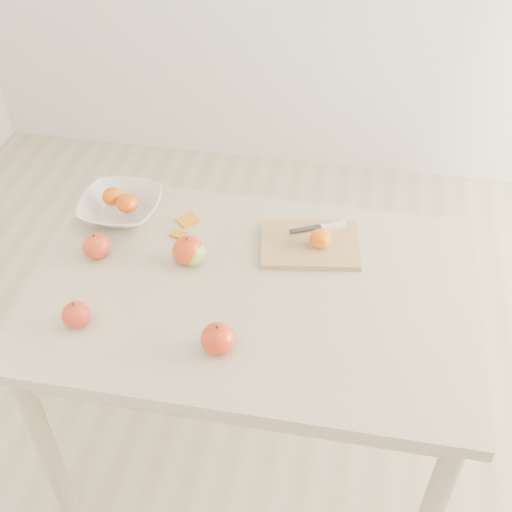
# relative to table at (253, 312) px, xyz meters

# --- Properties ---
(ground) EXTENTS (3.50, 3.50, 0.00)m
(ground) POSITION_rel_table_xyz_m (0.00, 0.00, -0.65)
(ground) COLOR #C6B293
(ground) RESTS_ON ground
(table) EXTENTS (1.20, 0.80, 0.75)m
(table) POSITION_rel_table_xyz_m (0.00, 0.00, 0.00)
(table) COLOR #C5B495
(table) RESTS_ON ground
(cutting_board) EXTENTS (0.31, 0.25, 0.02)m
(cutting_board) POSITION_rel_table_xyz_m (0.13, 0.19, 0.11)
(cutting_board) COLOR #A97F54
(cutting_board) RESTS_ON table
(board_tangerine) EXTENTS (0.06, 0.06, 0.05)m
(board_tangerine) POSITION_rel_table_xyz_m (0.16, 0.18, 0.14)
(board_tangerine) COLOR orange
(board_tangerine) RESTS_ON cutting_board
(fruit_bowl) EXTENTS (0.24, 0.24, 0.06)m
(fruit_bowl) POSITION_rel_table_xyz_m (-0.45, 0.24, 0.13)
(fruit_bowl) COLOR silver
(fruit_bowl) RESTS_ON table
(bowl_tangerine_near) EXTENTS (0.06, 0.06, 0.05)m
(bowl_tangerine_near) POSITION_rel_table_xyz_m (-0.48, 0.25, 0.16)
(bowl_tangerine_near) COLOR #C84D07
(bowl_tangerine_near) RESTS_ON fruit_bowl
(bowl_tangerine_far) EXTENTS (0.06, 0.06, 0.06)m
(bowl_tangerine_far) POSITION_rel_table_xyz_m (-0.42, 0.22, 0.16)
(bowl_tangerine_far) COLOR #D44007
(bowl_tangerine_far) RESTS_ON fruit_bowl
(orange_peel_a) EXTENTS (0.07, 0.07, 0.01)m
(orange_peel_a) POSITION_rel_table_xyz_m (-0.24, 0.24, 0.10)
(orange_peel_a) COLOR #CD6E0E
(orange_peel_a) RESTS_ON table
(orange_peel_b) EXTENTS (0.05, 0.04, 0.01)m
(orange_peel_b) POSITION_rel_table_xyz_m (-0.25, 0.18, 0.10)
(orange_peel_b) COLOR orange
(orange_peel_b) RESTS_ON table
(paring_knife) EXTENTS (0.16, 0.08, 0.01)m
(paring_knife) POSITION_rel_table_xyz_m (0.18, 0.26, 0.12)
(paring_knife) COLOR white
(paring_knife) RESTS_ON cutting_board
(apple_green) EXTENTS (0.08, 0.08, 0.07)m
(apple_green) POSITION_rel_table_xyz_m (-0.19, 0.07, 0.13)
(apple_green) COLOR #61961B
(apple_green) RESTS_ON table
(apple_red_b) EXTENTS (0.08, 0.08, 0.07)m
(apple_red_b) POSITION_rel_table_xyz_m (-0.46, 0.05, 0.13)
(apple_red_b) COLOR maroon
(apple_red_b) RESTS_ON table
(apple_red_d) EXTENTS (0.07, 0.07, 0.07)m
(apple_red_d) POSITION_rel_table_xyz_m (-0.41, -0.21, 0.13)
(apple_red_d) COLOR maroon
(apple_red_d) RESTS_ON table
(apple_red_a) EXTENTS (0.09, 0.09, 0.08)m
(apple_red_a) POSITION_rel_table_xyz_m (-0.20, 0.07, 0.14)
(apple_red_a) COLOR maroon
(apple_red_a) RESTS_ON table
(apple_red_c) EXTENTS (0.09, 0.09, 0.08)m
(apple_red_c) POSITION_rel_table_xyz_m (-0.04, -0.23, 0.14)
(apple_red_c) COLOR #9C1905
(apple_red_c) RESTS_ON table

